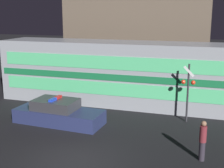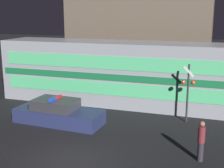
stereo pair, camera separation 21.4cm
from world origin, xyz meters
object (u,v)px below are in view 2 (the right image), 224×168
Objects in this scene: pedestrian at (201,141)px; crossing_signal_near at (188,88)px; police_car at (58,113)px; train at (158,75)px.

pedestrian is 0.53× the size of crossing_signal_near.
police_car is at bearing -160.88° from crossing_signal_near.
train is at bearing 48.99° from police_car.
train is 6.49m from police_car.
train is 12.34× the size of pedestrian.
police_car is at bearing -134.24° from train.
pedestrian is (7.32, -2.13, 0.32)m from police_car.
train is 7.35m from pedestrian.
police_car is 6.89m from crossing_signal_near.
train is 6.50× the size of crossing_signal_near.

